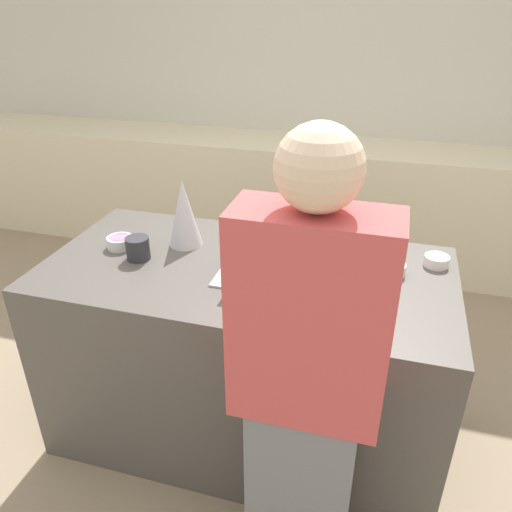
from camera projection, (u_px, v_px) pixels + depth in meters
The scene contains 14 objects.
ground_plane at pixel (248, 424), 2.46m from camera, with size 12.00×12.00×0.00m, color gray.
wall_back at pixel (331, 81), 3.76m from camera, with size 8.00×0.05×2.60m.
back_cabinet_block at pixel (318, 201), 3.88m from camera, with size 6.00×0.60×0.90m.
kitchen_island at pixel (247, 353), 2.26m from camera, with size 1.68×0.85×0.88m.
baking_tray at pixel (263, 275), 1.99m from camera, with size 0.36×0.27×0.01m.
gingerbread_house at pixel (263, 251), 1.93m from camera, with size 0.20×0.19×0.29m.
decorative_tree at pixel (184, 213), 2.17m from camera, with size 0.15×0.15×0.30m.
candy_bowl_far_right at pixel (393, 269), 1.99m from camera, with size 0.10×0.10×0.05m.
candy_bowl_behind_tray at pixel (437, 260), 2.05m from camera, with size 0.10×0.10×0.04m.
candy_bowl_center_rear at pixel (120, 242), 2.20m from camera, with size 0.11×0.11×0.05m.
candy_bowl_far_left at pixel (257, 241), 2.20m from camera, with size 0.10×0.10×0.05m.
cookbook at pixel (319, 250), 2.17m from camera, with size 0.22×0.17×0.02m.
mug at pixel (138, 248), 2.10m from camera, with size 0.10×0.10×0.10m.
person at pixel (306, 392), 1.47m from camera, with size 0.43×0.54×1.64m.
Camera 1 is at (0.53, -1.71, 1.88)m, focal length 35.00 mm.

